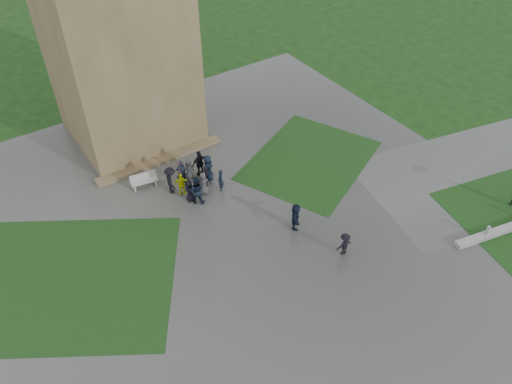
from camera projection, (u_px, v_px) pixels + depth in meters
ground at (245, 259)px, 27.32m from camera, size 120.00×120.00×0.00m
plaza at (226, 237)px, 28.56m from camera, size 34.00×34.00×0.02m
lawn_inset_left at (69, 280)px, 26.22m from camera, size 14.10×13.46×0.01m
lawn_inset_right at (310, 160)px, 34.00m from camera, size 11.12×10.15×0.01m
tower at (111, 10)px, 30.75m from camera, size 8.00×8.00×18.00m
tower_plinth at (160, 160)px, 33.84m from camera, size 9.00×0.80×0.22m
bench at (144, 180)px, 31.59m from camera, size 1.75×0.77×0.98m
visitor_cluster at (191, 175)px, 31.01m from camera, size 3.37×3.27×2.63m
pedestrian_mid at (296, 216)px, 28.62m from camera, size 1.48×1.58×1.72m
pedestrian_near at (344, 244)px, 27.16m from camera, size 0.98×0.56×1.46m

